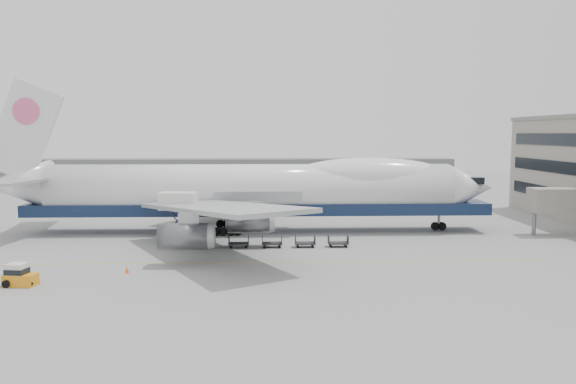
{
  "coord_description": "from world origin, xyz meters",
  "views": [
    {
      "loc": [
        2.31,
        -61.26,
        12.93
      ],
      "look_at": [
        4.64,
        6.0,
        5.85
      ],
      "focal_mm": 35.0,
      "sensor_mm": 36.0,
      "label": 1
    }
  ],
  "objects": [
    {
      "name": "ground",
      "position": [
        0.0,
        0.0,
        0.0
      ],
      "size": [
        260.0,
        260.0,
        0.0
      ],
      "primitive_type": "plane",
      "color": "gray",
      "rests_on": "ground"
    },
    {
      "name": "catering_truck",
      "position": [
        -8.31,
        4.52,
        3.43
      ],
      "size": [
        4.83,
        3.56,
        6.02
      ],
      "rotation": [
        0.0,
        0.0,
        -0.11
      ],
      "color": "navy",
      "rests_on": "ground"
    },
    {
      "name": "apron_line",
      "position": [
        0.0,
        -6.0,
        0.01
      ],
      "size": [
        60.0,
        0.15,
        0.01
      ],
      "primitive_type": "cube",
      "color": "gold",
      "rests_on": "ground"
    },
    {
      "name": "baggage_tug",
      "position": [
        -18.94,
        -13.86,
        0.85
      ],
      "size": [
        2.81,
        1.79,
        1.92
      ],
      "rotation": [
        0.0,
        0.0,
        -0.15
      ],
      "color": "orange",
      "rests_on": "ground"
    },
    {
      "name": "dolly_4",
      "position": [
        6.44,
        1.51,
        0.53
      ],
      "size": [
        2.3,
        1.35,
        1.3
      ],
      "color": "#2D2D30",
      "rests_on": "ground"
    },
    {
      "name": "dolly_0",
      "position": [
        -8.66,
        1.51,
        0.53
      ],
      "size": [
        2.3,
        1.35,
        1.3
      ],
      "color": "#2D2D30",
      "rests_on": "ground"
    },
    {
      "name": "dolly_2",
      "position": [
        -1.11,
        1.51,
        0.53
      ],
      "size": [
        2.3,
        1.35,
        1.3
      ],
      "color": "#2D2D30",
      "rests_on": "ground"
    },
    {
      "name": "traffic_cone",
      "position": [
        -10.9,
        -9.72,
        0.28
      ],
      "size": [
        0.4,
        0.4,
        0.6
      ],
      "rotation": [
        0.0,
        0.0,
        0.17
      ],
      "color": "#FF540D",
      "rests_on": "ground"
    },
    {
      "name": "airliner",
      "position": [
        0.64,
        12.0,
        5.62
      ],
      "size": [
        67.0,
        55.3,
        19.98
      ],
      "color": "white",
      "rests_on": "ground"
    },
    {
      "name": "hangar",
      "position": [
        -10.0,
        70.0,
        3.5
      ],
      "size": [
        110.0,
        8.0,
        7.0
      ],
      "primitive_type": "cube",
      "color": "slate",
      "rests_on": "ground"
    },
    {
      "name": "dolly_3",
      "position": [
        2.66,
        1.51,
        0.53
      ],
      "size": [
        2.3,
        1.35,
        1.3
      ],
      "color": "#2D2D30",
      "rests_on": "ground"
    },
    {
      "name": "dolly_5",
      "position": [
        10.22,
        1.51,
        0.53
      ],
      "size": [
        2.3,
        1.35,
        1.3
      ],
      "color": "#2D2D30",
      "rests_on": "ground"
    },
    {
      "name": "dolly_1",
      "position": [
        -4.89,
        1.51,
        0.53
      ],
      "size": [
        2.3,
        1.35,
        1.3
      ],
      "color": "#2D2D30",
      "rests_on": "ground"
    }
  ]
}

